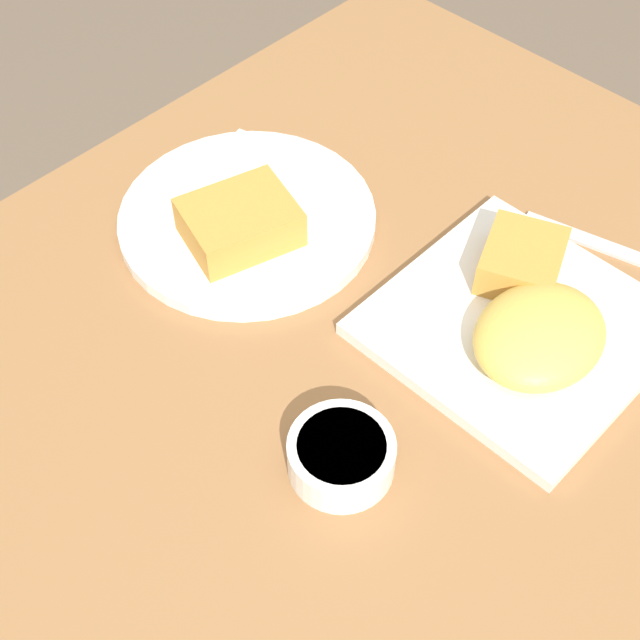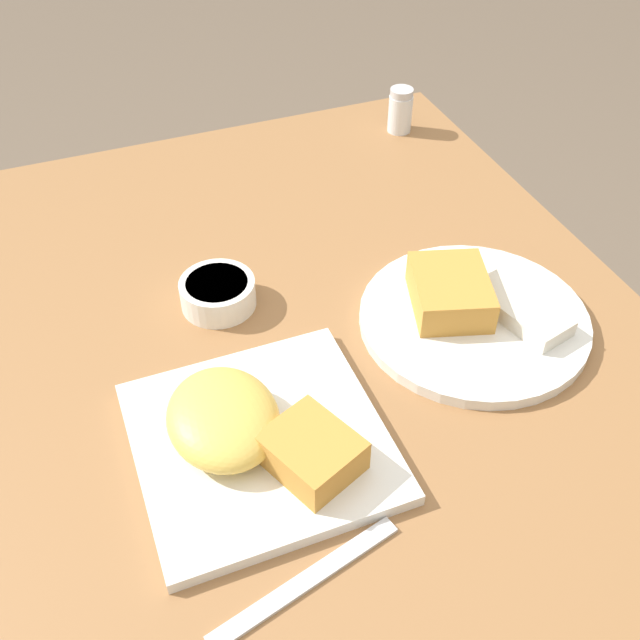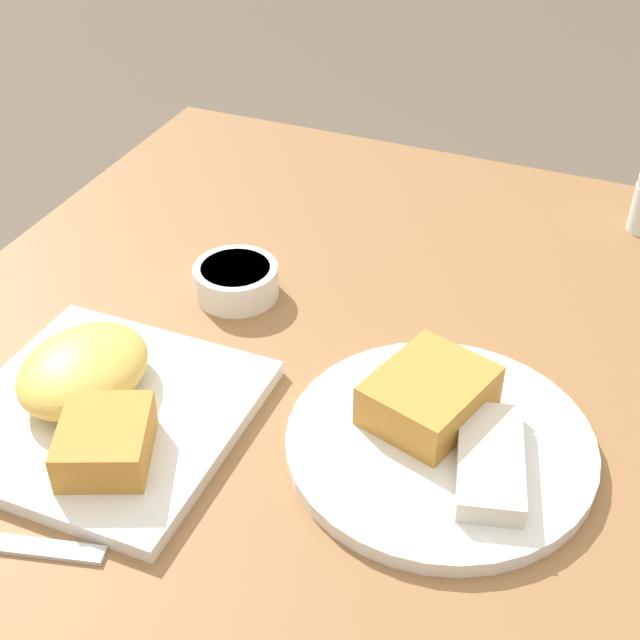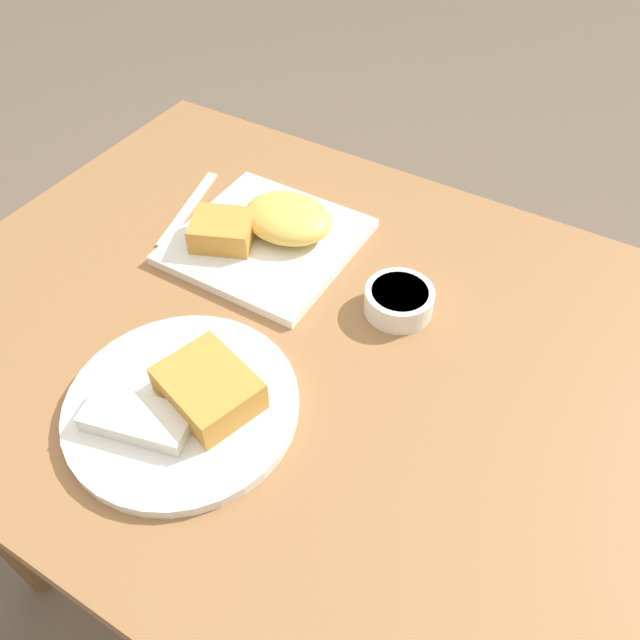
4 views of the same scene
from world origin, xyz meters
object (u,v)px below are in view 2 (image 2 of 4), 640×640
plate_oval_far (472,312)px  salt_shaker (400,113)px  butter_knife (306,581)px  plate_square_near (253,434)px  sauce_ramekin (218,293)px

plate_oval_far → salt_shaker: size_ratio=3.76×
salt_shaker → butter_knife: 0.78m
salt_shaker → plate_square_near: bearing=-38.3°
sauce_ramekin → plate_square_near: bearing=-6.9°
plate_square_near → butter_knife: plate_square_near is taller
plate_square_near → plate_oval_far: (-0.08, 0.29, -0.01)m
plate_oval_far → sauce_ramekin: plate_oval_far is taller
plate_square_near → sauce_ramekin: size_ratio=2.69×
plate_oval_far → butter_knife: (0.23, -0.29, -0.01)m
sauce_ramekin → plate_oval_far: bearing=62.7°
plate_oval_far → plate_square_near: bearing=-74.2°
plate_square_near → butter_knife: (0.15, -0.00, -0.02)m
sauce_ramekin → salt_shaker: salt_shaker is taller
plate_square_near → salt_shaker: 0.66m
salt_shaker → sauce_ramekin: bearing=-51.9°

